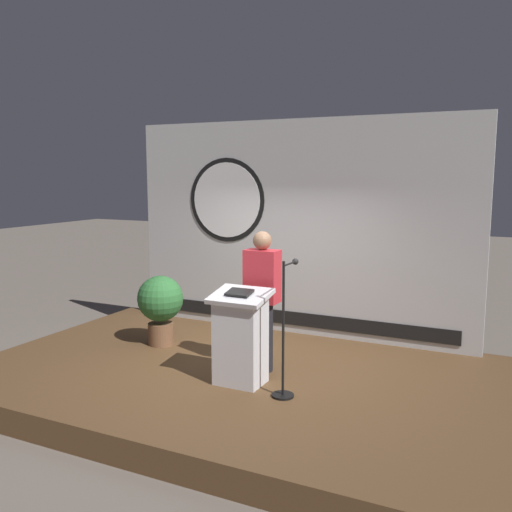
{
  "coord_description": "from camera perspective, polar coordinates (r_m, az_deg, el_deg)",
  "views": [
    {
      "loc": [
        3.0,
        -5.7,
        2.65
      ],
      "look_at": [
        0.21,
        0.06,
        1.7
      ],
      "focal_mm": 39.07,
      "sensor_mm": 36.0,
      "label": 1
    }
  ],
  "objects": [
    {
      "name": "ground_plane",
      "position": [
        6.96,
        -1.83,
        -13.95
      ],
      "size": [
        40.0,
        40.0,
        0.0
      ],
      "primitive_type": "plane",
      "color": "#6B6056"
    },
    {
      "name": "stage_platform",
      "position": [
        6.91,
        -1.84,
        -12.8
      ],
      "size": [
        6.4,
        4.0,
        0.3
      ],
      "primitive_type": "cube",
      "color": "brown",
      "rests_on": "ground"
    },
    {
      "name": "banner_display",
      "position": [
        8.17,
        3.94,
        2.85
      ],
      "size": [
        5.23,
        0.12,
        3.13
      ],
      "color": "silver",
      "rests_on": "stage_platform"
    },
    {
      "name": "podium",
      "position": [
        6.3,
        -1.6,
        -8.36
      ],
      "size": [
        0.64,
        0.5,
        1.08
      ],
      "color": "silver",
      "rests_on": "stage_platform"
    },
    {
      "name": "speaker_person",
      "position": [
        6.62,
        0.64,
        -4.57
      ],
      "size": [
        0.4,
        0.26,
        1.69
      ],
      "color": "black",
      "rests_on": "stage_platform"
    },
    {
      "name": "microphone_stand",
      "position": [
        5.98,
        2.96,
        -9.54
      ],
      "size": [
        0.24,
        0.48,
        1.46
      ],
      "color": "black",
      "rests_on": "stage_platform"
    },
    {
      "name": "potted_plant",
      "position": [
        7.81,
        -9.76,
        -4.79
      ],
      "size": [
        0.63,
        0.63,
        0.97
      ],
      "color": "brown",
      "rests_on": "stage_platform"
    }
  ]
}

